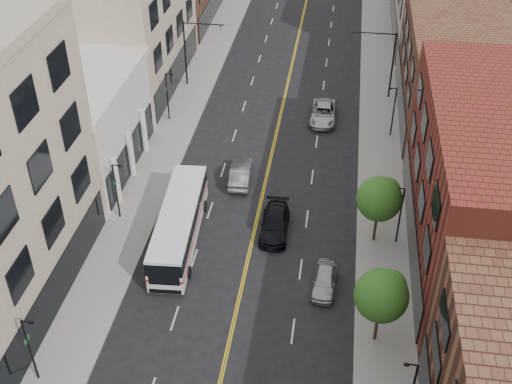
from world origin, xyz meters
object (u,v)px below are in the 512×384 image
at_px(city_bus, 179,223).
at_px(car_lane_b, 323,113).
at_px(car_lane_a, 275,224).
at_px(car_parked_far, 325,280).
at_px(car_lane_behind, 241,173).
at_px(car_lane_c, 317,114).

bearing_deg(city_bus, car_lane_b, 60.81).
relative_size(car_lane_a, car_lane_b, 0.96).
xyz_separation_m(car_parked_far, car_lane_behind, (-7.96, 12.18, 0.13)).
height_order(city_bus, car_parked_far, city_bus).
distance_m(city_bus, car_lane_c, 22.34).
xyz_separation_m(city_bus, car_parked_far, (11.28, -3.52, -1.10)).
height_order(car_lane_behind, car_lane_b, car_lane_behind).
xyz_separation_m(car_lane_behind, car_lane_c, (5.94, 11.64, -0.15)).
bearing_deg(car_lane_c, city_bus, -110.00).
height_order(car_parked_far, car_lane_b, car_lane_b).
relative_size(city_bus, car_parked_far, 2.99).
distance_m(city_bus, car_parked_far, 11.86).
xyz_separation_m(car_lane_a, car_lane_c, (2.18, 18.11, -0.10)).
height_order(car_lane_a, car_lane_b, same).
height_order(car_lane_a, car_lane_c, car_lane_a).
bearing_deg(car_parked_far, city_bus, 165.27).
distance_m(car_lane_a, car_lane_c, 18.24).
xyz_separation_m(car_parked_far, car_lane_a, (-4.20, 5.71, 0.08)).
relative_size(car_parked_far, car_lane_c, 1.04).
distance_m(car_parked_far, car_lane_b, 23.99).
bearing_deg(car_lane_behind, car_lane_b, -122.67).
height_order(car_parked_far, car_lane_a, car_lane_a).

